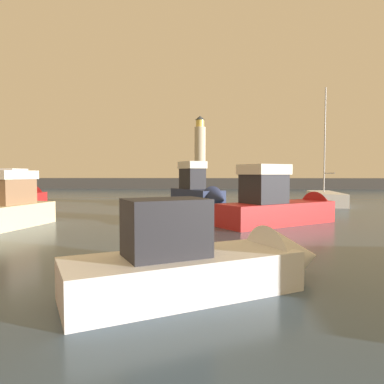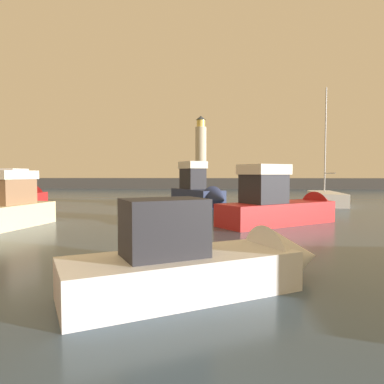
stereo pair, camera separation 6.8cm
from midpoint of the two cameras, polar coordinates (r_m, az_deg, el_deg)
ground_plane at (r=35.13m, az=2.75°, el=-1.65°), size 220.00×220.00×0.00m
breakwater at (r=68.25m, az=2.99°, el=1.40°), size 83.83×5.67×1.98m
lighthouse at (r=68.43m, az=1.27°, el=6.97°), size 2.11×2.11×11.94m
motorboat_0 at (r=8.76m, az=4.47°, el=-11.21°), size 6.89×4.95×2.67m
motorboat_3 at (r=30.93m, az=1.09°, el=0.07°), size 5.78×8.21×4.15m
motorboat_5 at (r=20.78m, az=15.02°, el=-2.13°), size 8.30×6.72×3.70m
motorboat_6 at (r=31.43m, az=-26.27°, el=-0.75°), size 2.85×9.25×3.77m
sailboat_moored at (r=34.62m, az=20.62°, el=-0.89°), size 3.07×7.91×10.79m
mooring_buoy at (r=30.07m, az=11.67°, el=-1.60°), size 0.92×0.92×0.92m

